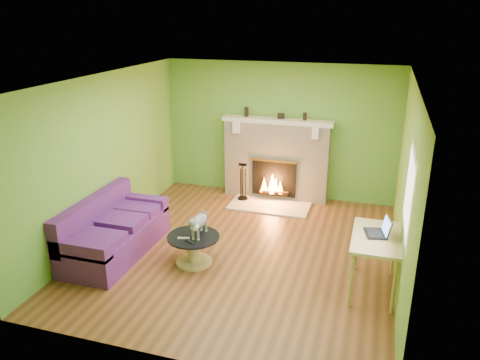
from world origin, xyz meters
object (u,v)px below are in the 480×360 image
Objects in this scene: coffee_table at (194,247)px; cat at (199,224)px; sofa at (112,232)px; desk at (376,243)px.

cat is (0.08, 0.05, 0.37)m from coffee_table.
sofa is at bearing -177.68° from coffee_table.
desk is (3.81, 0.09, 0.35)m from sofa.
coffee_table is 0.72× the size of desk.
desk is 2.43m from cat.
cat is (-2.43, 0.01, -0.07)m from desk.
cat is at bearing 179.75° from desk.
coffee_table is 0.38m from cat.
cat reaches higher than coffee_table.
desk is at bearing 0.67° from cat.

